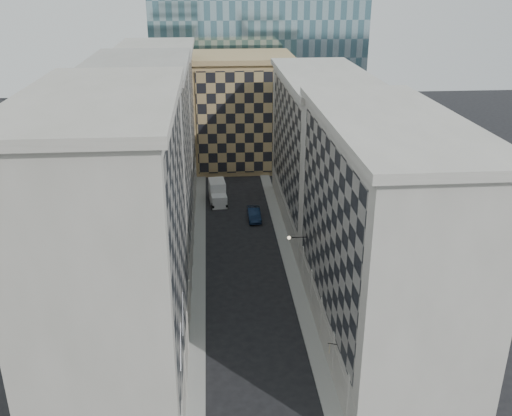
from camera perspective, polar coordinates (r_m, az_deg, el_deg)
sidewalk_west at (r=65.87m, az=-5.72°, el=-5.84°), size 1.50×100.00×0.15m
sidewalk_east at (r=66.42m, az=3.41°, el=-5.51°), size 1.50×100.00×0.15m
bldg_left_a at (r=44.20m, az=-13.91°, el=-4.22°), size 10.80×22.80×23.70m
bldg_left_b at (r=64.62m, az=-11.08°, el=4.14°), size 10.80×22.80×22.70m
bldg_left_c at (r=85.82m, az=-9.61°, el=8.43°), size 10.80×22.80×21.70m
bldg_right_a at (r=49.92m, az=12.46°, el=-2.81°), size 10.80×26.80×20.70m
bldg_right_b at (r=74.60m, az=6.64°, el=5.69°), size 10.80×28.80×19.70m
tan_block at (r=98.51m, az=-1.41°, el=9.71°), size 16.80×14.80×18.80m
flagpoles_left at (r=41.26m, az=-7.45°, el=-11.94°), size 0.10×6.33×2.33m
bracket_lamp at (r=58.25m, az=3.50°, el=-2.98°), size 1.98×0.36×0.36m
box_truck at (r=83.54m, az=-3.85°, el=1.47°), size 2.72×5.71×3.04m
dark_car at (r=77.55m, az=-0.20°, el=-0.61°), size 1.70×4.77×1.57m
shop_sign at (r=46.63m, az=7.40°, el=-13.65°), size 0.71×0.62×0.71m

